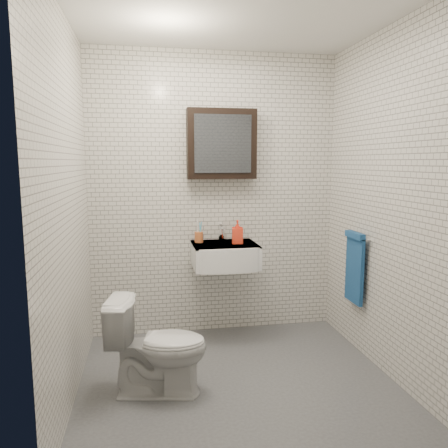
% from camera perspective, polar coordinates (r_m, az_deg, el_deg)
% --- Properties ---
extents(ground, '(2.20, 2.00, 0.01)m').
position_cam_1_polar(ground, '(3.30, 1.73, -19.74)').
color(ground, '#474A4E').
rests_on(ground, ground).
extents(room_shell, '(2.22, 2.02, 2.51)m').
position_cam_1_polar(room_shell, '(2.92, 1.85, 6.51)').
color(room_shell, silver).
rests_on(room_shell, ground).
extents(washbasin, '(0.55, 0.50, 0.20)m').
position_cam_1_polar(washbasin, '(3.73, 0.20, -4.12)').
color(washbasin, white).
rests_on(washbasin, room_shell).
extents(faucet, '(0.06, 0.20, 0.15)m').
position_cam_1_polar(faucet, '(3.89, -0.32, -1.19)').
color(faucet, silver).
rests_on(faucet, washbasin).
extents(mirror_cabinet, '(0.60, 0.15, 0.60)m').
position_cam_1_polar(mirror_cabinet, '(3.84, -0.32, 10.39)').
color(mirror_cabinet, black).
rests_on(mirror_cabinet, room_shell).
extents(towel_rail, '(0.09, 0.30, 0.58)m').
position_cam_1_polar(towel_rail, '(3.70, 16.71, -5.09)').
color(towel_rail, silver).
rests_on(towel_rail, room_shell).
extents(toothbrush_cup, '(0.10, 0.10, 0.20)m').
position_cam_1_polar(toothbrush_cup, '(3.81, -3.31, -1.65)').
color(toothbrush_cup, '#BC5D2F').
rests_on(toothbrush_cup, washbasin).
extents(soap_bottle, '(0.10, 0.11, 0.20)m').
position_cam_1_polar(soap_bottle, '(3.76, 1.77, -1.02)').
color(soap_bottle, '#FD5D1A').
rests_on(soap_bottle, washbasin).
extents(toilet, '(0.70, 0.48, 0.66)m').
position_cam_1_polar(toilet, '(3.06, -8.61, -15.43)').
color(toilet, silver).
rests_on(toilet, ground).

